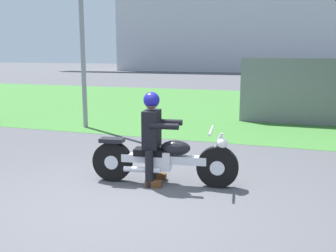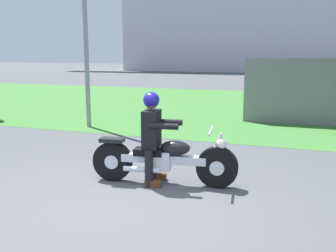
# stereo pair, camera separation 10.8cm
# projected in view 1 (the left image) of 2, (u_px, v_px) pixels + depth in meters

# --- Properties ---
(ground) EXTENTS (120.00, 120.00, 0.00)m
(ground) POSITION_uv_depth(u_px,v_px,m) (116.00, 205.00, 5.03)
(ground) COLOR #4C4C51
(grass_verge) EXTENTS (60.00, 12.00, 0.01)m
(grass_verge) POSITION_uv_depth(u_px,v_px,m) (236.00, 106.00, 14.27)
(grass_verge) COLOR #3D7533
(grass_verge) RESTS_ON ground
(motorcycle_lead) EXTENTS (2.20, 0.69, 0.86)m
(motorcycle_lead) POSITION_uv_depth(u_px,v_px,m) (164.00, 159.00, 5.79)
(motorcycle_lead) COLOR black
(motorcycle_lead) RESTS_ON ground
(rider_lead) EXTENTS (0.59, 0.51, 1.38)m
(rider_lead) POSITION_uv_depth(u_px,v_px,m) (153.00, 131.00, 5.75)
(rider_lead) COLOR black
(rider_lead) RESTS_ON ground
(streetlight_pole) EXTENTS (0.96, 0.20, 5.03)m
(streetlight_pole) POSITION_uv_depth(u_px,v_px,m) (85.00, 1.00, 9.69)
(streetlight_pole) COLOR gray
(streetlight_pole) RESTS_ON ground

